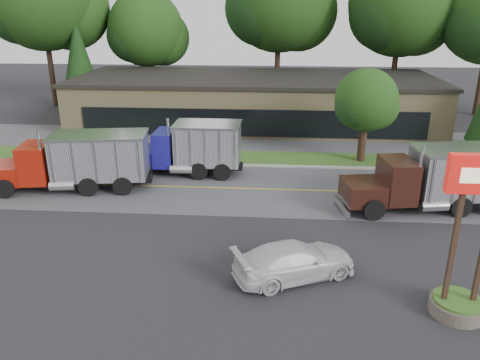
% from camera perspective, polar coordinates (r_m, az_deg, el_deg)
% --- Properties ---
extents(ground, '(140.00, 140.00, 0.00)m').
position_cam_1_polar(ground, '(20.31, -7.31, -10.27)').
color(ground, '#313136').
rests_on(ground, ground).
extents(road, '(60.00, 8.00, 0.02)m').
position_cam_1_polar(road, '(28.29, -3.80, -0.95)').
color(road, slate).
rests_on(road, ground).
extents(center_line, '(60.00, 0.12, 0.01)m').
position_cam_1_polar(center_line, '(28.29, -3.80, -0.95)').
color(center_line, gold).
rests_on(center_line, ground).
extents(curb, '(60.00, 0.30, 0.12)m').
position_cam_1_polar(curb, '(32.20, -2.78, 1.78)').
color(curb, '#9E9E99').
rests_on(curb, ground).
extents(grass_verge, '(60.00, 3.40, 0.03)m').
position_cam_1_polar(grass_verge, '(33.90, -2.41, 2.76)').
color(grass_verge, '#375C1F').
rests_on(grass_verge, ground).
extents(far_parking, '(60.00, 7.00, 0.02)m').
position_cam_1_polar(far_parking, '(38.66, -1.57, 5.02)').
color(far_parking, slate).
rests_on(far_parking, ground).
extents(strip_mall, '(32.00, 12.00, 4.00)m').
position_cam_1_polar(strip_mall, '(43.89, 1.84, 9.58)').
color(strip_mall, tan).
rests_on(strip_mall, ground).
extents(bilo_sign, '(2.20, 1.90, 5.95)m').
position_cam_1_polar(bilo_sign, '(18.05, 25.76, -9.17)').
color(bilo_sign, '#6B6054').
rests_on(bilo_sign, ground).
extents(tree_far_a, '(11.92, 11.22, 17.01)m').
position_cam_1_polar(tree_far_a, '(54.58, -22.79, 19.61)').
color(tree_far_a, '#382619').
rests_on(tree_far_a, ground).
extents(tree_far_b, '(8.37, 7.88, 11.94)m').
position_cam_1_polar(tree_far_b, '(53.02, -11.22, 17.23)').
color(tree_far_b, '#382619').
rests_on(tree_far_b, ground).
extents(tree_far_c, '(11.60, 10.92, 16.54)m').
position_cam_1_polar(tree_far_c, '(51.19, 4.99, 20.72)').
color(tree_far_c, '#382619').
rests_on(tree_far_c, ground).
extents(tree_far_d, '(11.03, 10.38, 15.73)m').
position_cam_1_polar(tree_far_d, '(51.68, 19.19, 19.15)').
color(tree_far_d, '#382619').
rests_on(tree_far_d, ground).
extents(evergreen_left, '(4.14, 4.14, 9.40)m').
position_cam_1_polar(evergreen_left, '(51.32, -19.04, 13.68)').
color(evergreen_left, '#382619').
rests_on(evergreen_left, ground).
extents(tree_verge, '(4.53, 4.27, 6.47)m').
position_cam_1_polar(tree_verge, '(33.30, 15.19, 9.05)').
color(tree_verge, '#382619').
rests_on(tree_verge, ground).
extents(dump_truck_red, '(9.56, 3.84, 3.36)m').
position_cam_1_polar(dump_truck_red, '(29.06, -19.08, 2.30)').
color(dump_truck_red, black).
rests_on(dump_truck_red, ground).
extents(dump_truck_blue, '(7.18, 2.68, 3.36)m').
position_cam_1_polar(dump_truck_blue, '(30.25, -5.77, 4.03)').
color(dump_truck_blue, black).
rests_on(dump_truck_blue, ground).
extents(dump_truck_maroon, '(9.44, 3.91, 3.36)m').
position_cam_1_polar(dump_truck_maroon, '(26.94, 23.26, 0.34)').
color(dump_truck_maroon, black).
rests_on(dump_truck_maroon, ground).
extents(rally_car, '(5.43, 3.96, 1.46)m').
position_cam_1_polar(rally_car, '(19.16, 6.68, -9.73)').
color(rally_car, silver).
rests_on(rally_car, ground).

